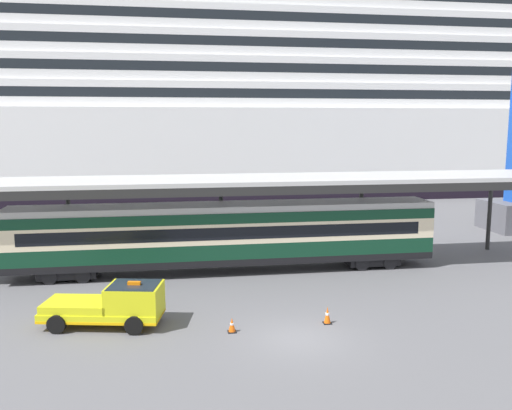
% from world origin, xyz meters
% --- Properties ---
extents(ground_plane, '(400.00, 400.00, 0.00)m').
position_xyz_m(ground_plane, '(0.00, 0.00, 0.00)').
color(ground_plane, '#5C5C61').
extents(cruise_ship, '(177.00, 26.61, 37.99)m').
position_xyz_m(cruise_ship, '(-4.88, 51.07, 12.20)').
color(cruise_ship, black).
rests_on(cruise_ship, ground).
extents(platform_canopy, '(47.07, 5.35, 5.60)m').
position_xyz_m(platform_canopy, '(-1.87, 11.15, 5.37)').
color(platform_canopy, '#BEBEBE').
rests_on(platform_canopy, ground).
extents(train_carriage, '(25.07, 2.81, 4.11)m').
position_xyz_m(train_carriage, '(-1.87, 10.75, 2.31)').
color(train_carriage, black).
rests_on(train_carriage, ground).
extents(service_truck, '(5.50, 3.03, 2.02)m').
position_xyz_m(service_truck, '(-7.66, 2.76, 0.99)').
color(service_truck, yellow).
rests_on(service_truck, ground).
extents(traffic_cone_near, '(0.36, 0.36, 0.64)m').
position_xyz_m(traffic_cone_near, '(-2.63, 1.17, 0.31)').
color(traffic_cone_near, black).
rests_on(traffic_cone_near, ground).
extents(traffic_cone_mid, '(0.36, 0.36, 0.78)m').
position_xyz_m(traffic_cone_mid, '(1.69, 1.50, 0.38)').
color(traffic_cone_mid, black).
rests_on(traffic_cone_mid, ground).
extents(quay_bollard, '(0.48, 0.48, 0.96)m').
position_xyz_m(quay_bollard, '(-7.76, 3.90, 0.52)').
color(quay_bollard, black).
rests_on(quay_bollard, ground).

